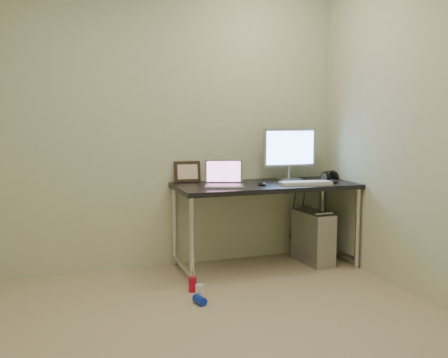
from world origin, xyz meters
TOP-DOWN VIEW (x-y plane):
  - floor at (0.00, 0.00)m, footprint 3.50×3.50m
  - wall_back at (0.00, 1.75)m, footprint 3.50×0.02m
  - desk at (0.96, 1.41)m, footprint 1.58×0.69m
  - tower_computer at (1.43, 1.39)m, footprint 0.23×0.47m
  - cable_a at (1.38, 1.70)m, footprint 0.01×0.16m
  - cable_b at (1.47, 1.68)m, footprint 0.02×0.11m
  - can_red at (0.19, 0.99)m, footprint 0.06×0.06m
  - can_white at (0.19, 0.81)m, footprint 0.08×0.08m
  - can_blue at (0.17, 0.72)m, footprint 0.09×0.12m
  - laptop at (0.56, 1.34)m, footprint 0.38×0.34m
  - monitor at (1.27, 1.57)m, footprint 0.51×0.15m
  - keyboard at (1.26, 1.23)m, footprint 0.46×0.19m
  - mouse_right at (1.55, 1.27)m, footprint 0.08×0.12m
  - mouse_left at (0.89, 1.30)m, footprint 0.07×0.11m
  - headphones at (1.65, 1.50)m, footprint 0.17×0.10m
  - picture_frame at (0.34, 1.72)m, footprint 0.24×0.09m
  - webcam at (0.56, 1.70)m, footprint 0.04×0.03m

SIDE VIEW (x-z plane):
  - floor at x=0.00m, z-range 0.00..0.00m
  - can_blue at x=0.17m, z-range 0.00..0.06m
  - can_white at x=0.19m, z-range 0.00..0.11m
  - can_red at x=0.19m, z-range 0.00..0.11m
  - tower_computer at x=1.43m, z-range -0.01..0.49m
  - cable_b at x=1.47m, z-range 0.02..0.74m
  - cable_a at x=1.38m, z-range 0.06..0.74m
  - desk at x=0.96m, z-range 0.30..1.05m
  - keyboard at x=1.26m, z-range 0.75..0.78m
  - mouse_left at x=0.89m, z-range 0.75..0.78m
  - mouse_right at x=1.55m, z-range 0.75..0.79m
  - headphones at x=1.65m, z-range 0.73..0.83m
  - laptop at x=0.56m, z-range 0.69..0.91m
  - webcam at x=0.56m, z-range 0.78..0.89m
  - picture_frame at x=0.34m, z-range 0.75..0.94m
  - monitor at x=1.27m, z-range 0.79..1.26m
  - wall_back at x=0.00m, z-range 0.00..2.50m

